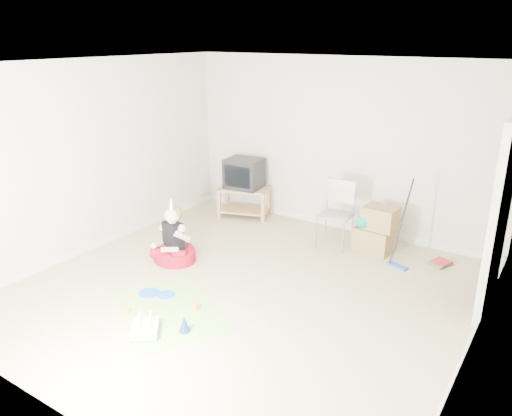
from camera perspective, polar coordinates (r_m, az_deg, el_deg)
The scene contains 16 objects.
ground at distance 6.03m, azimuth -1.32°, elevation -9.33°, with size 5.00×5.00×0.00m, color tan.
doorway_recess at distance 5.87m, azimuth 26.22°, elevation -1.27°, with size 0.02×0.90×2.05m, color black.
tv_stand at distance 8.27m, azimuth -1.35°, elevation 0.99°, with size 0.92×0.73×0.50m.
crt_tv at distance 8.14m, azimuth -1.38°, elevation 3.98°, with size 0.56×0.46×0.48m, color black.
folding_chair at distance 7.11m, azimuth 9.04°, elevation -0.79°, with size 0.48×0.46×0.98m.
cardboard_boxes at distance 7.14m, azimuth 13.58°, elevation -2.44°, with size 0.56×0.45×0.65m.
floor_mop at distance 6.72m, azimuth 16.02°, elevation -4.49°, with size 0.30×0.37×1.13m.
book_pile at distance 7.05m, azimuth 20.39°, elevation -5.93°, with size 0.30×0.34×0.06m.
seated_woman at distance 6.78m, azimuth -9.37°, elevation -4.40°, with size 0.73×0.73×0.89m.
party_mat at distance 5.71m, azimuth -9.92°, elevation -11.41°, with size 1.37×0.99×0.01m, color #F33376.
birthday_cake at distance 5.34m, azimuth -12.58°, elevation -13.38°, with size 0.42×0.43×0.15m.
blue_plate_near at distance 6.00m, azimuth -10.24°, elevation -9.72°, with size 0.21×0.21×0.01m, color blue.
blue_plate_far at distance 6.07m, azimuth -12.10°, elevation -9.47°, with size 0.25×0.25×0.01m, color blue.
orange_cup_near at distance 5.65m, azimuth -6.97°, elevation -11.12°, with size 0.06×0.06×0.07m, color orange.
orange_cup_far at distance 5.71m, azimuth -14.56°, elevation -11.28°, with size 0.06×0.06×0.07m, color orange.
blue_party_hat at distance 5.27m, azimuth -8.18°, elevation -12.98°, with size 0.12×0.12×0.17m, color #183DA8.
Camera 1 is at (3.03, -4.34, 2.89)m, focal length 35.00 mm.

